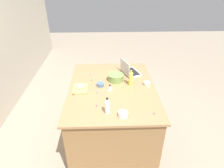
% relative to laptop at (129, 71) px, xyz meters
% --- Properties ---
extents(ground_plane, '(12.00, 12.00, 0.00)m').
position_rel_laptop_xyz_m(ground_plane, '(-0.40, 0.28, -0.95)').
color(ground_plane, gray).
extents(island_counter, '(1.55, 1.18, 0.90)m').
position_rel_laptop_xyz_m(island_counter, '(-0.40, 0.28, -0.50)').
color(island_counter, olive).
rests_on(island_counter, ground).
extents(laptop, '(0.37, 0.32, 0.22)m').
position_rel_laptop_xyz_m(laptop, '(0.00, 0.00, 0.00)').
color(laptop, '#B7B7BC').
rests_on(laptop, island_counter).
extents(mixing_bowl_large, '(0.23, 0.23, 0.10)m').
position_rel_laptop_xyz_m(mixing_bowl_large, '(-0.22, 0.22, 0.01)').
color(mixing_bowl_large, '#72934C').
rests_on(mixing_bowl_large, island_counter).
extents(bottle_oil, '(0.06, 0.06, 0.25)m').
position_rel_laptop_xyz_m(bottle_oil, '(-0.35, 0.02, 0.05)').
color(bottle_oil, '#DBC64C').
rests_on(bottle_oil, island_counter).
extents(bottle_vinegar, '(0.06, 0.06, 0.20)m').
position_rel_laptop_xyz_m(bottle_vinegar, '(-0.97, 0.35, 0.04)').
color(bottle_vinegar, white).
rests_on(bottle_vinegar, island_counter).
extents(cutting_board, '(0.26, 0.20, 0.02)m').
position_rel_laptop_xyz_m(cutting_board, '(-0.44, 0.71, -0.04)').
color(cutting_board, tan).
rests_on(cutting_board, island_counter).
extents(butter_stick_left, '(0.11, 0.05, 0.04)m').
position_rel_laptop_xyz_m(butter_stick_left, '(-0.43, 0.68, -0.01)').
color(butter_stick_left, '#F4E58C').
rests_on(butter_stick_left, cutting_board).
extents(butter_stick_right, '(0.11, 0.05, 0.04)m').
position_rel_laptop_xyz_m(butter_stick_right, '(-0.43, 0.73, -0.01)').
color(butter_stick_right, '#F4E58C').
rests_on(butter_stick_right, cutting_board).
extents(ramekin_small, '(0.11, 0.11, 0.05)m').
position_rel_laptop_xyz_m(ramekin_small, '(-1.02, 0.18, -0.02)').
color(ramekin_small, white).
rests_on(ramekin_small, island_counter).
extents(ramekin_medium, '(0.10, 0.10, 0.05)m').
position_rel_laptop_xyz_m(ramekin_medium, '(-0.37, 0.44, -0.02)').
color(ramekin_medium, slate).
rests_on(ramekin_medium, island_counter).
extents(ramekin_wide, '(0.09, 0.09, 0.05)m').
position_rel_laptop_xyz_m(ramekin_wide, '(-0.36, -0.21, -0.02)').
color(ramekin_wide, beige).
rests_on(ramekin_wide, island_counter).
extents(kitchen_timer, '(0.07, 0.07, 0.08)m').
position_rel_laptop_xyz_m(kitchen_timer, '(-0.47, 0.31, -0.01)').
color(kitchen_timer, '#B2B2B7').
rests_on(kitchen_timer, island_counter).
extents(candy_0, '(0.02, 0.02, 0.02)m').
position_rel_laptop_xyz_m(candy_0, '(-0.58, 0.79, -0.04)').
color(candy_0, red).
rests_on(candy_0, island_counter).
extents(candy_1, '(0.02, 0.02, 0.02)m').
position_rel_laptop_xyz_m(candy_1, '(-0.21, 0.57, -0.04)').
color(candy_1, green).
rests_on(candy_1, island_counter).
extents(candy_2, '(0.02, 0.02, 0.02)m').
position_rel_laptop_xyz_m(candy_2, '(-0.83, 0.48, -0.04)').
color(candy_2, '#CC3399').
rests_on(candy_2, island_counter).
extents(candy_3, '(0.02, 0.02, 0.02)m').
position_rel_laptop_xyz_m(candy_3, '(-0.03, 0.60, -0.04)').
color(candy_3, blue).
rests_on(candy_3, island_counter).
extents(candy_4, '(0.01, 0.01, 0.01)m').
position_rel_laptop_xyz_m(candy_4, '(-0.54, 0.48, -0.04)').
color(candy_4, blue).
rests_on(candy_4, island_counter).
extents(candy_5, '(0.02, 0.02, 0.02)m').
position_rel_laptop_xyz_m(candy_5, '(-1.00, -0.17, -0.04)').
color(candy_5, '#CC3399').
rests_on(candy_5, island_counter).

